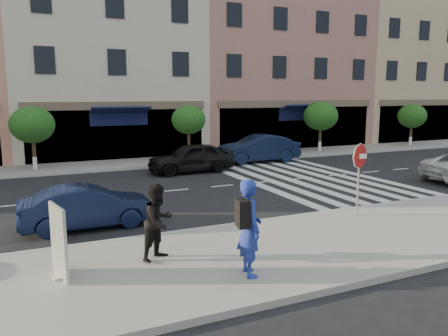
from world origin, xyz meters
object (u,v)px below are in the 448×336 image
Objects in this scene: stop_sign at (360,162)px; walker at (159,222)px; poster_board at (59,243)px; car_near_mid at (88,207)px; car_far_right at (258,149)px; photographer at (250,228)px; car_far_mid at (191,158)px.

walker is at bearing -167.88° from stop_sign.
poster_board is 3.80m from car_near_mid.
walker reaches higher than car_far_right.
photographer reaches higher than car_near_mid.
photographer is at bearing -34.13° from poster_board.
car_far_mid is at bearing 34.57° from walker.
stop_sign is 0.59× the size of car_near_mid.
car_far_right is (9.28, 12.31, -0.23)m from walker.
walker is at bearing -164.16° from car_near_mid.
photographer is at bearing -149.42° from stop_sign.
car_near_mid is (-1.06, 3.51, -0.38)m from walker.
car_far_mid is at bearing 103.56° from stop_sign.
stop_sign is 8.02m from car_near_mid.
poster_board is at bearing 152.21° from walker.
car_near_mid is (1.01, 3.65, -0.25)m from poster_board.
car_far_mid is (-1.72, 9.85, -1.05)m from stop_sign.
walker is 11.80m from car_far_mid.
walker is 0.36× the size of car_far_right.
walker reaches higher than poster_board.
poster_board is at bearing 163.52° from car_near_mid.
car_far_right is at bearing -50.56° from car_near_mid.
poster_board is 0.32× the size of car_far_right.
poster_board is at bearing -168.97° from stop_sign.
stop_sign is 1.30× the size of walker.
stop_sign is 5.68m from photographer.
poster_board reaches higher than car_far_right.
stop_sign is at bearing -23.30° from walker.
photographer is 2.14m from walker.
walker is at bearing -7.56° from poster_board.
poster_board is 12.90m from car_far_mid.
photographer is 3.79m from poster_board.
car_far_mid reaches higher than car_near_mid.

